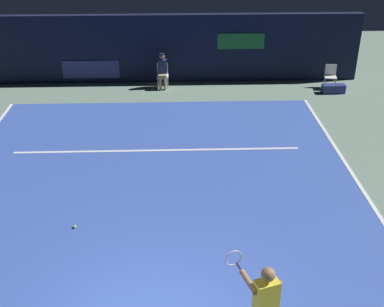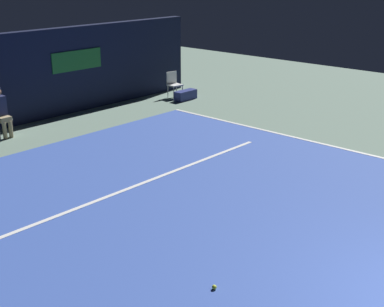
{
  "view_description": "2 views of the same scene",
  "coord_description": "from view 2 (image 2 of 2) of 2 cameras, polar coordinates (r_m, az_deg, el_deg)",
  "views": [
    {
      "loc": [
        0.57,
        -5.9,
        6.6
      ],
      "look_at": [
        0.96,
        5.2,
        0.7
      ],
      "focal_mm": 46.02,
      "sensor_mm": 36.0,
      "label": 1
    },
    {
      "loc": [
        -6.89,
        -1.2,
        4.38
      ],
      "look_at": [
        0.62,
        5.6,
        0.86
      ],
      "focal_mm": 51.13,
      "sensor_mm": 36.0,
      "label": 2
    }
  ],
  "objects": [
    {
      "name": "ground_plane",
      "position": [
        10.08,
        1.38,
        -6.57
      ],
      "size": [
        31.16,
        31.16,
        0.0
      ],
      "primitive_type": "plane",
      "color": "slate"
    },
    {
      "name": "court_surface",
      "position": [
        10.08,
        1.38,
        -6.53
      ],
      "size": [
        10.54,
        11.44,
        0.01
      ],
      "primitive_type": "cube",
      "color": "#3856B2",
      "rests_on": "ground"
    },
    {
      "name": "line_sideline_left",
      "position": [
        14.17,
        15.33,
        0.53
      ],
      "size": [
        0.1,
        11.44,
        0.01
      ],
      "primitive_type": "cube",
      "color": "white",
      "rests_on": "court_surface"
    },
    {
      "name": "line_service",
      "position": [
        11.37,
        -6.28,
        -3.52
      ],
      "size": [
        8.22,
        0.1,
        0.01
      ],
      "primitive_type": "cube",
      "color": "white",
      "rests_on": "court_surface"
    },
    {
      "name": "line_judge_on_chair",
      "position": [
        15.34,
        -19.33,
        4.15
      ],
      "size": [
        0.44,
        0.53,
        1.32
      ],
      "color": "white",
      "rests_on": "ground"
    },
    {
      "name": "courtside_chair_near",
      "position": [
        18.98,
        -1.92,
        7.37
      ],
      "size": [
        0.5,
        0.48,
        0.88
      ],
      "color": "white",
      "rests_on": "ground"
    },
    {
      "name": "tennis_ball",
      "position": [
        7.97,
        2.34,
        -13.75
      ],
      "size": [
        0.07,
        0.07,
        0.07
      ],
      "primitive_type": "sphere",
      "color": "#CCE033",
      "rests_on": "court_surface"
    },
    {
      "name": "equipment_bag",
      "position": [
        18.67,
        -0.67,
        6.11
      ],
      "size": [
        0.84,
        0.33,
        0.32
      ],
      "primitive_type": "cube",
      "rotation": [
        0.0,
        0.0,
        0.01
      ],
      "color": "navy",
      "rests_on": "ground"
    }
  ]
}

